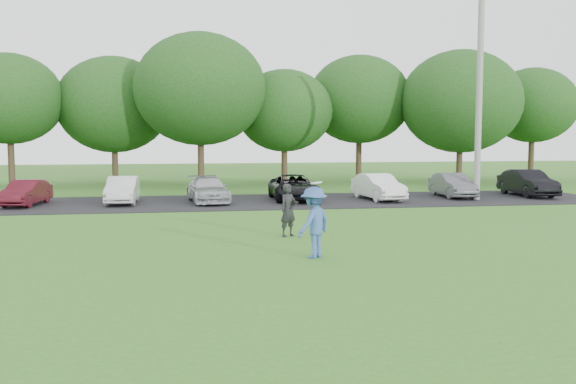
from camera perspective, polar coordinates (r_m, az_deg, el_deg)
name	(u,v)px	position (r m, az deg, el deg)	size (l,w,h in m)	color
ground	(312,259)	(15.55, 2.11, -5.95)	(100.00, 100.00, 0.00)	#2C671D
parking_lot	(253,202)	(28.27, -3.14, -0.86)	(32.00, 6.50, 0.03)	black
utility_pole	(479,100)	(30.13, 16.62, 7.86)	(0.28, 0.28, 9.01)	gray
frisbee_player	(314,222)	(15.55, 2.31, -2.70)	(1.25, 1.24, 1.87)	#385B9E
camera_bystander	(288,210)	(18.74, 0.03, -1.62)	(0.68, 0.62, 1.55)	black
parked_cars	(264,188)	(28.36, -2.12, 0.36)	(27.80, 4.33, 1.25)	black
tree_row	(260,101)	(38.02, -2.51, 8.09)	(42.39, 9.85, 8.64)	#38281C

